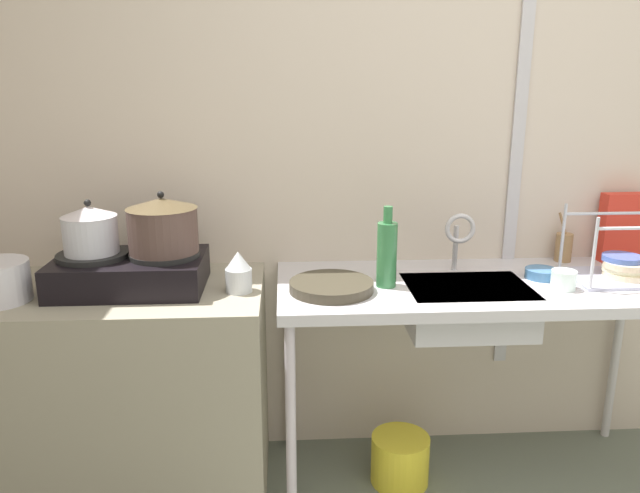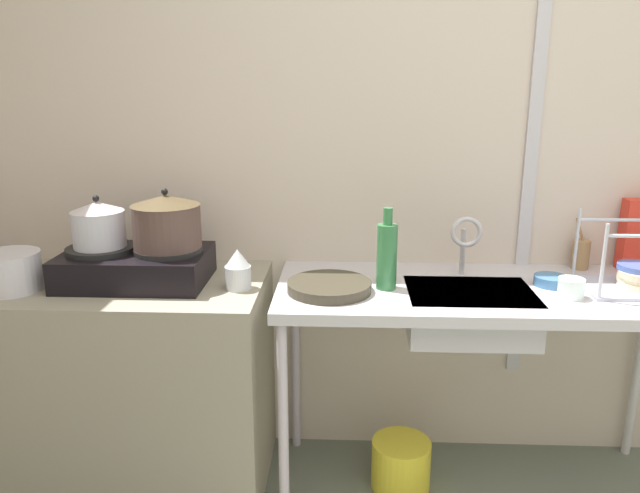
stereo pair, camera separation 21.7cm
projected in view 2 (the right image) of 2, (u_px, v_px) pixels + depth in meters
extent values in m
cube|color=beige|center=(497.00, 164.00, 2.41)|extent=(4.89, 0.10, 2.46)
cube|color=#BEB9BE|center=(533.00, 134.00, 2.32)|extent=(0.05, 0.01, 1.97)
cube|color=gray|center=(128.00, 384.00, 2.35)|extent=(1.07, 0.60, 0.83)
cube|color=#BEB9BE|center=(485.00, 292.00, 2.19)|extent=(1.51, 0.60, 0.04)
cylinder|color=#C1B3BE|center=(283.00, 429.00, 2.08)|extent=(0.04, 0.04, 0.79)
cylinder|color=#BFB4C3|center=(296.00, 362.00, 2.58)|extent=(0.04, 0.04, 0.79)
cylinder|color=silver|center=(638.00, 369.00, 2.52)|extent=(0.04, 0.04, 0.79)
cube|color=black|center=(136.00, 267.00, 2.22)|extent=(0.52, 0.34, 0.12)
cylinder|color=black|center=(101.00, 249.00, 2.21)|extent=(0.25, 0.25, 0.02)
cylinder|color=black|center=(168.00, 250.00, 2.20)|extent=(0.25, 0.25, 0.02)
cylinder|color=silver|center=(99.00, 229.00, 2.19)|extent=(0.19, 0.19, 0.13)
cone|color=silver|center=(97.00, 206.00, 2.17)|extent=(0.19, 0.19, 0.03)
sphere|color=black|center=(96.00, 198.00, 2.16)|extent=(0.02, 0.02, 0.02)
cylinder|color=#4E3934|center=(167.00, 226.00, 2.18)|extent=(0.24, 0.24, 0.16)
cone|color=brown|center=(165.00, 200.00, 2.15)|extent=(0.25, 0.25, 0.04)
sphere|color=black|center=(165.00, 192.00, 2.14)|extent=(0.02, 0.02, 0.02)
cylinder|color=silver|center=(9.00, 272.00, 2.13)|extent=(0.22, 0.22, 0.14)
cylinder|color=silver|center=(238.00, 278.00, 2.15)|extent=(0.09, 0.09, 0.08)
cone|color=silver|center=(237.00, 258.00, 2.13)|extent=(0.09, 0.09, 0.06)
cube|color=#BEB9BE|center=(469.00, 312.00, 2.16)|extent=(0.44, 0.33, 0.16)
cylinder|color=#BEB9BE|center=(463.00, 252.00, 2.31)|extent=(0.02, 0.02, 0.18)
torus|color=#BEB9BE|center=(467.00, 232.00, 2.24)|extent=(0.12, 0.02, 0.12)
cylinder|color=#393426|center=(329.00, 287.00, 2.13)|extent=(0.30, 0.30, 0.04)
cylinder|color=#B6B8C1|center=(603.00, 263.00, 2.01)|extent=(0.01, 0.01, 0.27)
cylinder|color=#B6B8C1|center=(576.00, 244.00, 2.25)|extent=(0.01, 0.01, 0.27)
cylinder|color=#B6B8C1|center=(632.00, 220.00, 2.21)|extent=(0.38, 0.01, 0.01)
cube|color=#ADB0CB|center=(639.00, 288.00, 2.15)|extent=(0.40, 0.26, 0.01)
cylinder|color=#4661B2|center=(639.00, 267.00, 2.14)|extent=(0.14, 0.14, 0.02)
cylinder|color=white|center=(571.00, 288.00, 2.07)|extent=(0.09, 0.09, 0.07)
cylinder|color=teal|center=(551.00, 281.00, 2.19)|extent=(0.12, 0.12, 0.04)
cylinder|color=#327240|center=(387.00, 257.00, 2.14)|extent=(0.07, 0.07, 0.23)
cylinder|color=#327240|center=(388.00, 216.00, 2.10)|extent=(0.03, 0.03, 0.06)
cylinder|color=#99734A|center=(581.00, 254.00, 2.39)|extent=(0.07, 0.07, 0.12)
cylinder|color=olive|center=(582.00, 239.00, 2.37)|extent=(0.06, 0.06, 0.16)
cylinder|color=yellow|center=(401.00, 464.00, 2.38)|extent=(0.23, 0.23, 0.20)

